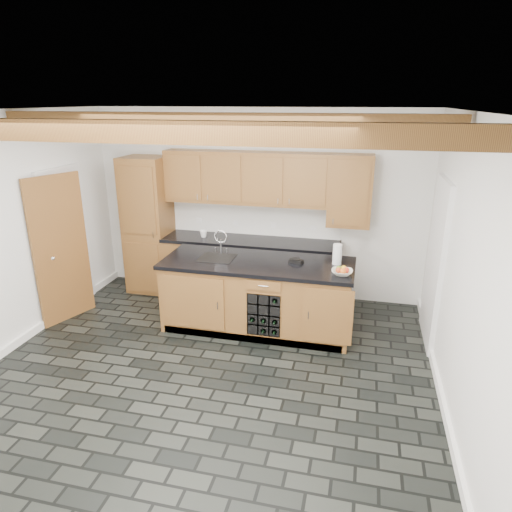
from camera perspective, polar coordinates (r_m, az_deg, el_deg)
The scene contains 10 objects.
ground at distance 5.23m, azimuth -6.48°, elevation -14.81°, with size 5.00×5.00×0.00m, color black.
room_shell at distance 5.07m, azimuth -6.02°, elevation 3.16°, with size 5.01×5.00×5.00m.
back_cabinetry at distance 6.87m, azimuth -3.49°, elevation 2.72°, with size 3.65×0.62×2.20m.
island at distance 6.01m, azimuth 0.24°, elevation -4.91°, with size 2.48×0.96×0.93m.
faucet at distance 6.02m, azimuth -4.82°, elevation 0.15°, with size 0.45×0.40×0.34m.
kitchen_scale at distance 5.83m, azimuth 5.02°, elevation -0.57°, with size 0.20×0.15×0.05m.
fruit_bowl at distance 5.50m, azimuth 10.70°, elevation -2.01°, with size 0.25×0.25×0.06m, color silver.
fruit_cluster at distance 5.49m, azimuth 10.72°, elevation -1.69°, with size 0.16×0.17×0.07m.
paper_towel at distance 5.81m, azimuth 10.12°, elevation 0.21°, with size 0.11×0.11×0.26m, color white.
mug at distance 6.92m, azimuth -6.57°, elevation 2.77°, with size 0.11×0.11×0.10m, color white.
Camera 1 is at (1.56, -4.07, 2.90)m, focal length 32.00 mm.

